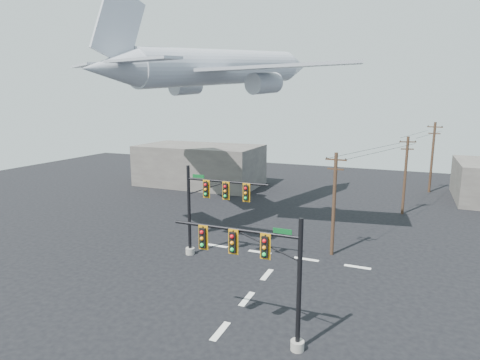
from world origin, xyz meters
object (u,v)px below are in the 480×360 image
at_px(utility_pole_b, 405,174).
at_px(airliner, 224,68).
at_px(signal_mast_far, 207,207).
at_px(utility_pole_a, 334,202).
at_px(utility_pole_c, 432,156).
at_px(signal_mast_near, 265,272).

distance_m(utility_pole_b, airliner, 23.04).
xyz_separation_m(signal_mast_far, utility_pole_a, (9.23, 4.52, 0.23)).
bearing_deg(signal_mast_far, utility_pole_c, 62.00).
height_order(signal_mast_near, signal_mast_far, signal_mast_far).
height_order(signal_mast_far, utility_pole_a, utility_pole_a).
xyz_separation_m(utility_pole_b, airliner, (-17.51, -9.92, 11.21)).
height_order(utility_pole_b, utility_pole_c, utility_pole_c).
relative_size(utility_pole_a, airliner, 0.28).
height_order(utility_pole_a, utility_pole_c, utility_pole_c).
bearing_deg(signal_mast_near, utility_pole_b, 77.85).
height_order(signal_mast_near, utility_pole_c, utility_pole_c).
bearing_deg(airliner, signal_mast_near, -132.62).
height_order(utility_pole_a, utility_pole_b, utility_pole_b).
bearing_deg(utility_pole_a, airliner, 161.94).
height_order(signal_mast_near, utility_pole_a, utility_pole_a).
bearing_deg(airliner, utility_pole_a, -96.67).
distance_m(signal_mast_near, airliner, 25.33).
xyz_separation_m(utility_pole_b, utility_pole_c, (3.29, 13.41, 0.52)).
bearing_deg(utility_pole_b, airliner, -166.68).
relative_size(utility_pole_a, utility_pole_c, 0.88).
relative_size(utility_pole_b, airliner, 0.29).
relative_size(utility_pole_c, airliner, 0.32).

